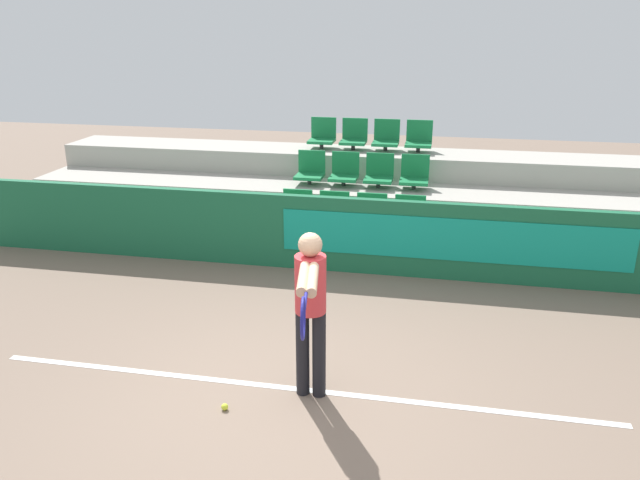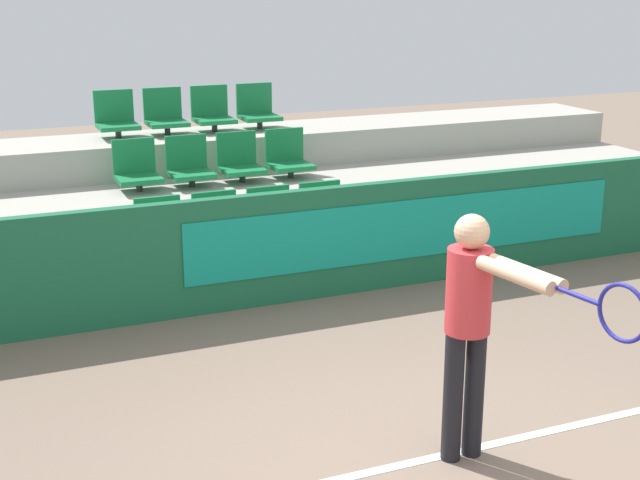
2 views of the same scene
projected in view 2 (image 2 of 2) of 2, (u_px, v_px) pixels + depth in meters
ground_plane at (453, 479)px, 5.66m from camera, size 30.00×30.00×0.00m
court_baseline at (432, 458)px, 5.90m from camera, size 6.30×0.08×0.01m
barrier_wall at (275, 248)px, 8.56m from camera, size 11.91×0.14×1.11m
bleacher_tier_front at (251, 265)px, 9.19m from camera, size 11.51×1.08×0.41m
bleacher_tier_middle at (220, 220)px, 10.08m from camera, size 11.51×1.08×0.82m
bleacher_tier_back at (195, 183)px, 10.98m from camera, size 11.51×1.08×1.22m
stadium_chair_0 at (161, 231)px, 8.86m from camera, size 0.47×0.46×0.55m
stadium_chair_1 at (218, 225)px, 9.08m from camera, size 0.47×0.46×0.55m
stadium_chair_2 at (272, 219)px, 9.30m from camera, size 0.47×0.46×0.55m
stadium_chair_3 at (324, 214)px, 9.51m from camera, size 0.47×0.46×0.55m
stadium_chair_4 at (137, 170)px, 9.70m from camera, size 0.47×0.46×0.55m
stadium_chair_5 at (189, 166)px, 9.91m from camera, size 0.47×0.46×0.55m
stadium_chair_6 at (240, 162)px, 10.13m from camera, size 0.47×0.46×0.55m
stadium_chair_7 at (288, 158)px, 10.35m from camera, size 0.47×0.46×0.55m
stadium_chair_8 at (116, 119)px, 10.53m from camera, size 0.47×0.46×0.55m
stadium_chair_9 at (165, 116)px, 10.75m from camera, size 0.47×0.46×0.55m
stadium_chair_10 at (212, 113)px, 10.97m from camera, size 0.47×0.46×0.55m
stadium_chair_11 at (257, 110)px, 11.19m from camera, size 0.47×0.46×0.55m
tennis_player at (475, 316)px, 5.58m from camera, size 0.38×1.46×1.67m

